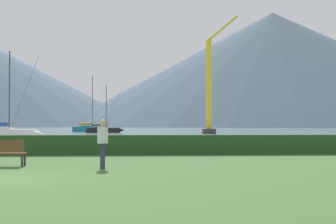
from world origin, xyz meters
The scene contains 9 objects.
harbor_water centered at (0.00, 137.00, 0.00)m, with size 320.00×246.00×0.00m, color #8499A8.
hedge_line centered at (0.00, 11.00, 0.48)m, with size 80.00×1.20×0.97m, color #284C23.
sailboat_slip_1 centered at (-5.49, 88.80, 0.66)m, with size 7.75×2.52×11.53m.
sailboat_slip_2 centered at (-1.85, 76.96, 0.57)m, with size 6.96×2.75×8.57m.
sailboat_slip_4 centered at (-9.31, 37.83, 0.61)m, with size 7.34×2.19×9.04m.
park_bench_near_path centered at (-0.63, 4.20, 0.53)m, with size 1.77×0.60×0.95m.
person_seated_viewer centered at (3.04, 3.07, 0.97)m, with size 0.36×0.56×1.65m.
dock_crane centered at (15.80, 65.33, 6.65)m, with size 5.78×2.00×19.13m.
distant_hill_central_peak centered at (103.91, 345.76, 42.10)m, with size 310.13×310.13×84.19m, color #425666.
Camera 1 is at (4.21, -13.78, 1.49)m, focal length 53.17 mm.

